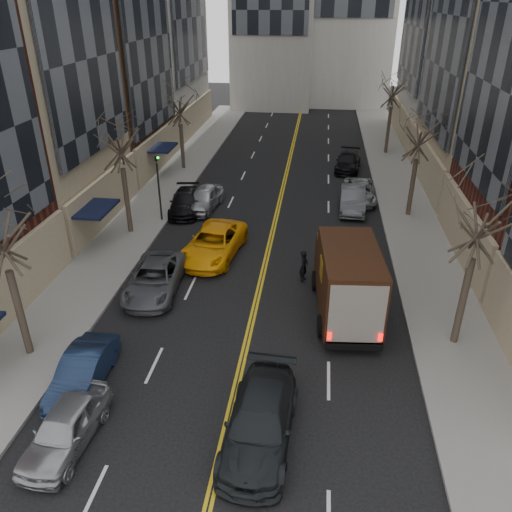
{
  "coord_description": "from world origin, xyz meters",
  "views": [
    {
      "loc": [
        2.6,
        -7.13,
        13.27
      ],
      "look_at": [
        -0.09,
        13.78,
        2.2
      ],
      "focal_mm": 35.0,
      "sensor_mm": 36.0,
      "label": 1
    }
  ],
  "objects": [
    {
      "name": "tree_lf_far",
      "position": [
        -8.8,
        33.0,
        6.02
      ],
      "size": [
        3.2,
        3.2,
        8.12
      ],
      "color": "#382D23",
      "rests_on": "sidewalk_left"
    },
    {
      "name": "tree_rt_near",
      "position": [
        8.8,
        11.0,
        6.45
      ],
      "size": [
        3.2,
        3.2,
        8.71
      ],
      "color": "#382D23",
      "rests_on": "sidewalk_right"
    },
    {
      "name": "parked_lf_a",
      "position": [
        -5.1,
        3.81,
        0.7
      ],
      "size": [
        1.91,
        4.22,
        1.4
      ],
      "primitive_type": "imported",
      "rotation": [
        0.0,
        0.0,
        -0.06
      ],
      "color": "#A1A3A9",
      "rests_on": "ground"
    },
    {
      "name": "taxi",
      "position": [
        -3.0,
        17.66,
        0.8
      ],
      "size": [
        3.37,
        6.07,
        1.61
      ],
      "primitive_type": "imported",
      "rotation": [
        0.0,
        0.0,
        -0.13
      ],
      "color": "#FDA80A",
      "rests_on": "ground"
    },
    {
      "name": "parked_rt_b",
      "position": [
        5.69,
        27.64,
        0.67
      ],
      "size": [
        2.25,
        4.84,
        1.34
      ],
      "primitive_type": "imported",
      "rotation": [
        0.0,
        0.0,
        -0.0
      ],
      "color": "#969A9D",
      "rests_on": "ground"
    },
    {
      "name": "sidewalk_left",
      "position": [
        -9.0,
        27.0,
        0.07
      ],
      "size": [
        4.0,
        66.0,
        0.15
      ],
      "primitive_type": "cube",
      "color": "slate",
      "rests_on": "ground"
    },
    {
      "name": "ups_truck",
      "position": [
        4.2,
        12.7,
        1.81
      ],
      "size": [
        3.13,
        6.74,
        3.59
      ],
      "rotation": [
        0.0,
        0.0,
        0.09
      ],
      "color": "black",
      "rests_on": "ground"
    },
    {
      "name": "parked_lf_c",
      "position": [
        -5.15,
        13.52,
        0.73
      ],
      "size": [
        2.76,
        5.4,
        1.46
      ],
      "primitive_type": "imported",
      "rotation": [
        0.0,
        0.0,
        0.07
      ],
      "color": "#4A4C51",
      "rests_on": "ground"
    },
    {
      "name": "sidewalk_right",
      "position": [
        9.0,
        27.0,
        0.07
      ],
      "size": [
        4.0,
        66.0,
        0.15
      ],
      "primitive_type": "cube",
      "color": "slate",
      "rests_on": "ground"
    },
    {
      "name": "parked_lf_d",
      "position": [
        -6.3,
        23.89,
        0.68
      ],
      "size": [
        2.54,
        4.92,
        1.36
      ],
      "primitive_type": "imported",
      "rotation": [
        0.0,
        0.0,
        0.14
      ],
      "color": "black",
      "rests_on": "ground"
    },
    {
      "name": "parked_rt_c",
      "position": [
        5.1,
        34.63,
        0.7
      ],
      "size": [
        2.49,
        5.02,
        1.4
      ],
      "primitive_type": "imported",
      "rotation": [
        0.0,
        0.0,
        -0.11
      ],
      "color": "black",
      "rests_on": "ground"
    },
    {
      "name": "parked_lf_e",
      "position": [
        -5.1,
        24.51,
        0.77
      ],
      "size": [
        2.32,
        4.7,
        1.54
      ],
      "primitive_type": "imported",
      "rotation": [
        0.0,
        0.0,
        -0.11
      ],
      "color": "#A9ACB1",
      "rests_on": "ground"
    },
    {
      "name": "parked_lf_b",
      "position": [
        -5.74,
        6.55,
        0.68
      ],
      "size": [
        1.53,
        4.19,
        1.37
      ],
      "primitive_type": "imported",
      "rotation": [
        0.0,
        0.0,
        0.02
      ],
      "color": "#121E39",
      "rests_on": "ground"
    },
    {
      "name": "observer_sedan",
      "position": [
        1.2,
        4.8,
        0.78
      ],
      "size": [
        2.44,
        5.45,
        1.55
      ],
      "rotation": [
        0.0,
        0.0,
        -0.05
      ],
      "color": "black",
      "rests_on": "ground"
    },
    {
      "name": "parked_rt_a",
      "position": [
        5.1,
        25.68,
        0.78
      ],
      "size": [
        1.85,
        4.81,
        1.56
      ],
      "primitive_type": "imported",
      "rotation": [
        0.0,
        0.0,
        -0.04
      ],
      "color": "#4C4E53",
      "rests_on": "ground"
    },
    {
      "name": "tree_lf_mid",
      "position": [
        -8.8,
        20.0,
        6.6
      ],
      "size": [
        3.2,
        3.2,
        8.91
      ],
      "color": "#382D23",
      "rests_on": "sidewalk_left"
    },
    {
      "name": "pedestrian",
      "position": [
        2.18,
        15.53,
        0.87
      ],
      "size": [
        0.56,
        0.72,
        1.73
      ],
      "primitive_type": "imported",
      "rotation": [
        0.0,
        0.0,
        1.31
      ],
      "color": "black",
      "rests_on": "ground"
    },
    {
      "name": "tree_rt_far",
      "position": [
        8.8,
        40.0,
        6.74
      ],
      "size": [
        3.2,
        3.2,
        9.11
      ],
      "color": "#382D23",
      "rests_on": "sidewalk_right"
    },
    {
      "name": "tree_rt_mid",
      "position": [
        8.8,
        25.0,
        6.17
      ],
      "size": [
        3.2,
        3.2,
        8.32
      ],
      "color": "#382D23",
      "rests_on": "sidewalk_right"
    },
    {
      "name": "traffic_signal",
      "position": [
        -7.39,
        22.0,
        2.82
      ],
      "size": [
        0.29,
        0.26,
        4.7
      ],
      "color": "black",
      "rests_on": "sidewalk_left"
    }
  ]
}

